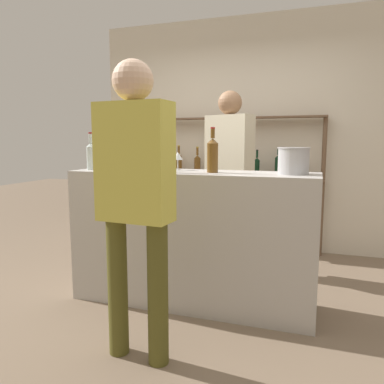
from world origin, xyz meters
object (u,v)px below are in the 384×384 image
counter_bottle_0 (104,154)px  ice_bucket (293,161)px  counter_bottle_5 (213,155)px  customer_center (135,188)px  counter_bottle_1 (91,155)px  server_behind_counter (229,166)px  counter_bottle_2 (168,154)px  counter_bottle_3 (133,154)px  counter_bottle_4 (123,156)px  wine_glass (178,156)px

counter_bottle_0 → ice_bucket: size_ratio=1.42×
counter_bottle_5 → customer_center: 0.88m
counter_bottle_1 → server_behind_counter: 1.40m
counter_bottle_2 → server_behind_counter: (0.23, 1.08, -0.15)m
ice_bucket → counter_bottle_0: bearing=-179.1°
counter_bottle_3 → ice_bucket: size_ratio=1.47×
counter_bottle_4 → counter_bottle_5: counter_bottle_5 is taller
counter_bottle_2 → counter_bottle_4: 0.38m
counter_bottle_4 → counter_bottle_2: bearing=2.4°
ice_bucket → server_behind_counter: bearing=127.2°
counter_bottle_4 → ice_bucket: 1.31m
customer_center → server_behind_counter: bearing=-0.1°
customer_center → server_behind_counter: size_ratio=0.98×
counter_bottle_3 → counter_bottle_4: 0.19m
counter_bottle_3 → wine_glass: size_ratio=2.31×
counter_bottle_4 → server_behind_counter: server_behind_counter is taller
counter_bottle_1 → counter_bottle_5: bearing=2.6°
counter_bottle_2 → counter_bottle_3: 0.42m
customer_center → counter_bottle_0: bearing=44.7°
counter_bottle_5 → counter_bottle_0: bearing=177.9°
customer_center → wine_glass: bearing=10.5°
counter_bottle_3 → ice_bucket: (1.30, -0.01, -0.03)m
counter_bottle_3 → counter_bottle_5: (0.71, -0.07, 0.01)m
counter_bottle_5 → ice_bucket: bearing=5.8°
counter_bottle_1 → counter_bottle_3: 0.36m
counter_bottle_0 → counter_bottle_5: (0.97, -0.04, 0.01)m
counter_bottle_4 → wine_glass: 0.45m
counter_bottle_5 → server_behind_counter: (-0.09, 0.97, -0.15)m
counter_bottle_3 → counter_bottle_1: bearing=-161.6°
wine_glass → counter_bottle_1: bearing=-165.2°
counter_bottle_3 → server_behind_counter: 1.10m
counter_bottle_0 → ice_bucket: counter_bottle_0 is taller
counter_bottle_0 → customer_center: (0.74, -0.87, -0.16)m
customer_center → counter_bottle_3: bearing=32.2°
counter_bottle_2 → server_behind_counter: bearing=77.9°
counter_bottle_3 → counter_bottle_5: 0.71m
counter_bottle_4 → counter_bottle_3: bearing=91.3°
counter_bottle_5 → ice_bucket: size_ratio=1.46×
counter_bottle_2 → wine_glass: size_ratio=2.45×
counter_bottle_1 → wine_glass: bearing=14.8°
counter_bottle_0 → customer_center: customer_center is taller
counter_bottle_4 → counter_bottle_5: (0.70, 0.13, 0.02)m
counter_bottle_3 → counter_bottle_5: size_ratio=1.00×
counter_bottle_3 → wine_glass: counter_bottle_3 is taller
counter_bottle_0 → counter_bottle_2: counter_bottle_2 is taller
counter_bottle_0 → counter_bottle_4: (0.27, -0.16, -0.01)m
server_behind_counter → counter_bottle_0: bearing=-23.3°
counter_bottle_1 → counter_bottle_3: size_ratio=0.90×
counter_bottle_0 → server_behind_counter: 1.29m
counter_bottle_3 → customer_center: (0.48, -0.90, -0.16)m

